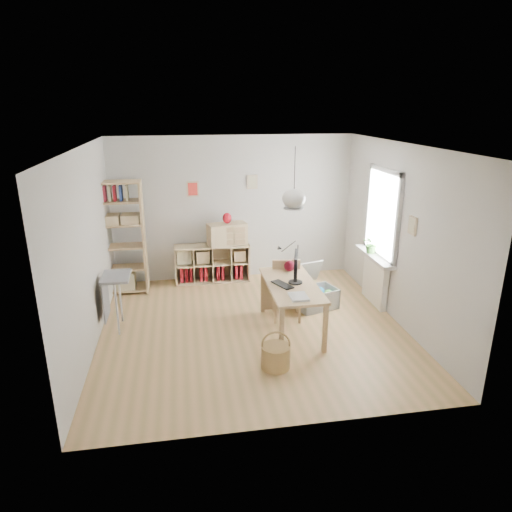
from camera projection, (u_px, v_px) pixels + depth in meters
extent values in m
plane|color=tan|center=(253.00, 328.00, 6.90)|extent=(4.50, 4.50, 0.00)
plane|color=silver|center=(234.00, 209.00, 8.58)|extent=(4.50, 0.00, 4.50)
plane|color=silver|center=(290.00, 310.00, 4.37)|extent=(4.50, 0.00, 4.50)
plane|color=silver|center=(87.00, 251.00, 6.12)|extent=(0.00, 4.50, 4.50)
plane|color=silver|center=(401.00, 236.00, 6.83)|extent=(0.00, 4.50, 4.50)
plane|color=white|center=(252.00, 146.00, 6.05)|extent=(4.50, 4.50, 0.00)
cylinder|color=black|center=(295.00, 172.00, 6.10)|extent=(0.01, 0.01, 0.68)
ellipsoid|color=white|center=(294.00, 199.00, 6.21)|extent=(0.32, 0.32, 0.27)
cube|color=white|center=(384.00, 214.00, 7.32)|extent=(0.03, 1.00, 1.30)
cube|color=silver|center=(398.00, 222.00, 6.81)|extent=(0.06, 0.08, 1.46)
cube|color=silver|center=(369.00, 207.00, 7.82)|extent=(0.06, 0.08, 1.46)
cube|color=silver|center=(386.00, 171.00, 7.10)|extent=(0.06, 1.16, 0.08)
cube|color=silver|center=(379.00, 255.00, 7.54)|extent=(0.06, 1.16, 0.08)
cube|color=white|center=(375.00, 280.00, 7.68)|extent=(0.10, 0.80, 0.80)
cube|color=silver|center=(375.00, 256.00, 7.54)|extent=(0.22, 1.20, 0.06)
cube|color=tan|center=(292.00, 285.00, 6.62)|extent=(0.70, 1.50, 0.04)
cube|color=tan|center=(281.00, 332.00, 6.04)|extent=(0.06, 0.06, 0.71)
cube|color=tan|center=(263.00, 291.00, 7.35)|extent=(0.06, 0.06, 0.71)
cube|color=tan|center=(325.00, 329.00, 6.13)|extent=(0.06, 0.06, 0.71)
cube|color=tan|center=(299.00, 289.00, 7.44)|extent=(0.06, 0.06, 0.71)
cube|color=tan|center=(213.00, 280.00, 8.74)|extent=(1.40, 0.38, 0.03)
cube|color=tan|center=(212.00, 246.00, 8.52)|extent=(1.40, 0.38, 0.03)
cube|color=tan|center=(176.00, 265.00, 8.52)|extent=(0.03, 0.38, 0.72)
cube|color=tan|center=(248.00, 261.00, 8.73)|extent=(0.03, 0.38, 0.72)
cube|color=tan|center=(212.00, 260.00, 8.80)|extent=(1.40, 0.02, 0.72)
cube|color=maroon|center=(182.00, 273.00, 8.61)|extent=(0.06, 0.26, 0.30)
cube|color=maroon|center=(187.00, 273.00, 8.62)|extent=(0.05, 0.26, 0.30)
cube|color=maroon|center=(191.00, 273.00, 8.64)|extent=(0.05, 0.26, 0.30)
cube|color=maroon|center=(201.00, 272.00, 8.67)|extent=(0.05, 0.26, 0.30)
cube|color=maroon|center=(206.00, 272.00, 8.68)|extent=(0.05, 0.26, 0.30)
cube|color=maroon|center=(218.00, 271.00, 8.72)|extent=(0.06, 0.26, 0.30)
cube|color=maroon|center=(222.00, 271.00, 8.73)|extent=(0.06, 0.26, 0.30)
cube|color=maroon|center=(236.00, 270.00, 8.77)|extent=(0.06, 0.26, 0.30)
cube|color=maroon|center=(240.00, 270.00, 8.78)|extent=(0.05, 0.26, 0.30)
cube|color=tan|center=(99.00, 239.00, 7.89)|extent=(0.04, 0.38, 2.00)
cube|color=tan|center=(144.00, 237.00, 8.01)|extent=(0.04, 0.38, 2.00)
cube|color=tan|center=(127.00, 289.00, 8.25)|extent=(0.76, 0.38, 0.03)
cube|color=tan|center=(124.00, 268.00, 8.13)|extent=(0.76, 0.38, 0.03)
cube|color=tan|center=(122.00, 246.00, 8.00)|extent=(0.76, 0.38, 0.03)
cube|color=tan|center=(120.00, 224.00, 7.87)|extent=(0.76, 0.38, 0.03)
cube|color=tan|center=(118.00, 202.00, 7.75)|extent=(0.76, 0.38, 0.03)
cube|color=tan|center=(116.00, 182.00, 7.64)|extent=(0.76, 0.38, 0.03)
cube|color=#273F8F|center=(100.00, 194.00, 7.66)|extent=(0.04, 0.18, 0.26)
cube|color=maroon|center=(105.00, 193.00, 7.67)|extent=(0.04, 0.18, 0.26)
cube|color=beige|center=(110.00, 193.00, 7.68)|extent=(0.04, 0.18, 0.26)
cube|color=maroon|center=(115.00, 193.00, 7.69)|extent=(0.04, 0.18, 0.26)
cube|color=#273F8F|center=(121.00, 193.00, 7.71)|extent=(0.04, 0.18, 0.26)
cube|color=beige|center=(127.00, 193.00, 7.72)|extent=(0.04, 0.18, 0.26)
cube|color=gray|center=(116.00, 277.00, 6.66)|extent=(0.40, 0.55, 0.04)
cylinder|color=white|center=(117.00, 309.00, 6.59)|extent=(0.03, 0.03, 0.82)
cylinder|color=white|center=(120.00, 297.00, 7.00)|extent=(0.03, 0.03, 0.82)
cube|color=gray|center=(106.00, 298.00, 6.74)|extent=(0.02, 0.50, 0.62)
cube|color=gray|center=(287.00, 290.00, 7.09)|extent=(0.50, 0.50, 0.06)
cube|color=tan|center=(275.00, 310.00, 6.99)|extent=(0.04, 0.04, 0.44)
cube|color=tan|center=(274.00, 300.00, 7.35)|extent=(0.04, 0.04, 0.44)
cube|color=tan|center=(300.00, 310.00, 7.00)|extent=(0.04, 0.04, 0.44)
cube|color=tan|center=(297.00, 300.00, 7.36)|extent=(0.04, 0.04, 0.44)
cube|color=tan|center=(286.00, 272.00, 7.21)|extent=(0.44, 0.10, 0.40)
cylinder|color=#A87F4C|center=(276.00, 357.00, 5.84)|extent=(0.37, 0.37, 0.31)
torus|color=#A87F4C|center=(276.00, 345.00, 5.78)|extent=(0.38, 0.08, 0.38)
cube|color=beige|center=(316.00, 307.00, 7.61)|extent=(0.75, 0.61, 0.02)
cube|color=beige|center=(300.00, 301.00, 7.43)|extent=(0.15, 0.44, 0.34)
cube|color=beige|center=(332.00, 295.00, 7.69)|extent=(0.15, 0.44, 0.34)
cube|color=beige|center=(323.00, 303.00, 7.38)|extent=(0.63, 0.21, 0.34)
cube|color=beige|center=(309.00, 293.00, 7.74)|extent=(0.63, 0.21, 0.34)
cube|color=beige|center=(304.00, 273.00, 7.80)|extent=(0.68, 0.39, 0.42)
sphere|color=gold|center=(310.00, 297.00, 7.41)|extent=(0.15, 0.15, 0.15)
sphere|color=#1B84C3|center=(320.00, 291.00, 7.63)|extent=(0.15, 0.15, 0.15)
sphere|color=red|center=(316.00, 294.00, 7.51)|extent=(0.15, 0.15, 0.15)
sphere|color=green|center=(328.00, 294.00, 7.53)|extent=(0.15, 0.15, 0.15)
cylinder|color=black|center=(295.00, 282.00, 6.64)|extent=(0.20, 0.20, 0.02)
cylinder|color=black|center=(295.00, 279.00, 6.63)|extent=(0.05, 0.05, 0.09)
cube|color=black|center=(296.00, 265.00, 6.56)|extent=(0.18, 0.50, 0.33)
cube|color=black|center=(282.00, 285.00, 6.55)|extent=(0.29, 0.40, 0.02)
cylinder|color=black|center=(297.00, 266.00, 7.27)|extent=(0.05, 0.05, 0.04)
cylinder|color=black|center=(298.00, 256.00, 7.22)|extent=(0.01, 0.01, 0.36)
cone|color=black|center=(280.00, 248.00, 7.04)|extent=(0.09, 0.06, 0.08)
sphere|color=#450913|center=(290.00, 266.00, 7.08)|extent=(0.17, 0.17, 0.17)
cube|color=silver|center=(299.00, 297.00, 6.13)|extent=(0.24, 0.30, 0.03)
cube|color=tan|center=(227.00, 234.00, 8.49)|extent=(0.76, 0.47, 0.40)
ellipsoid|color=maroon|center=(227.00, 218.00, 8.40)|extent=(0.17, 0.17, 0.20)
imported|color=#38702A|center=(372.00, 244.00, 7.58)|extent=(0.36, 0.34, 0.31)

